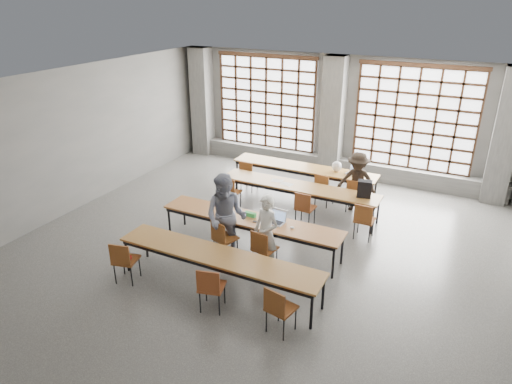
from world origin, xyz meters
TOP-DOWN VIEW (x-y plane):
  - floor at (0.00, 0.00)m, footprint 11.00×11.00m
  - ceiling at (0.00, 0.00)m, footprint 11.00×11.00m
  - wall_back at (0.00, 5.50)m, footprint 10.00×0.00m
  - wall_left at (-5.00, 0.00)m, footprint 0.00×11.00m
  - column_left at (-4.50, 5.22)m, footprint 0.60×0.55m
  - column_mid at (0.00, 5.22)m, footprint 0.60×0.55m
  - column_right at (4.50, 5.22)m, footprint 0.60×0.55m
  - window_left at (-2.25, 5.42)m, footprint 3.32×0.12m
  - window_right at (2.25, 5.42)m, footprint 3.32×0.12m
  - sill_ledge at (0.00, 5.30)m, footprint 9.80×0.35m
  - desk_row_a at (-0.21, 3.55)m, footprint 4.00×0.70m
  - desk_row_b at (0.15, 2.26)m, footprint 4.00×0.70m
  - desk_row_c at (-0.09, 0.15)m, footprint 4.00×0.70m
  - desk_row_d at (0.04, -1.41)m, footprint 4.00×0.70m
  - chair_back_left at (-1.61, 2.92)m, footprint 0.42×0.43m
  - chair_back_mid at (0.58, 2.92)m, footprint 0.49×0.50m
  - chair_back_right at (1.40, 2.92)m, footprint 0.45×0.45m
  - chair_mid_left at (-1.44, 1.63)m, footprint 0.44×0.44m
  - chair_mid_centre at (0.55, 1.63)m, footprint 0.44×0.45m
  - chair_mid_right at (1.95, 1.63)m, footprint 0.42×0.43m
  - chair_front_left at (-0.41, -0.48)m, footprint 0.52×0.53m
  - chair_front_right at (0.49, -0.48)m, footprint 0.49×0.49m
  - chair_near_left at (-1.64, -2.03)m, footprint 0.51×0.51m
  - chair_near_mid at (0.26, -2.03)m, footprint 0.51×0.51m
  - chair_near_right at (1.53, -2.03)m, footprint 0.50×0.50m
  - student_male at (0.51, -0.35)m, footprint 0.65×0.51m
  - student_female at (-0.39, -0.35)m, footprint 1.01×0.85m
  - student_back at (1.39, 3.05)m, footprint 0.99×0.57m
  - laptop_front at (0.46, 0.26)m, footprint 0.39×0.34m
  - laptop_back at (1.16, 3.66)m, footprint 0.43×0.39m
  - mouse at (0.86, 0.13)m, footprint 0.11×0.09m
  - green_box at (-0.14, 0.23)m, footprint 0.25×0.10m
  - phone at (0.09, 0.05)m, footprint 0.14×0.08m
  - paper_sheet_a at (-0.45, 2.31)m, footprint 0.33×0.25m
  - paper_sheet_b at (-0.15, 2.21)m, footprint 0.32×0.25m
  - backpack at (1.75, 2.31)m, footprint 0.35×0.26m
  - plastic_bag at (0.69, 3.60)m, footprint 0.30×0.26m
  - red_pouch at (-1.66, -1.96)m, footprint 0.22×0.15m

SIDE VIEW (x-z plane):
  - floor at x=0.00m, z-range 0.00..0.00m
  - sill_ledge at x=0.00m, z-range 0.00..0.50m
  - red_pouch at x=-1.66m, z-range 0.47..0.53m
  - chair_back_left at x=-1.61m, z-range 0.10..0.98m
  - chair_back_mid at x=0.58m, z-range 0.10..0.98m
  - chair_back_right at x=1.40m, z-range 0.10..0.98m
  - chair_mid_left at x=-1.44m, z-range 0.10..0.98m
  - chair_mid_centre at x=0.55m, z-range 0.10..0.98m
  - chair_mid_right at x=1.95m, z-range 0.10..0.98m
  - chair_front_left at x=-0.41m, z-range 0.10..0.98m
  - chair_front_right at x=0.49m, z-range 0.10..0.98m
  - chair_near_left at x=-1.64m, z-range 0.10..0.98m
  - chair_near_mid at x=0.26m, z-range 0.10..0.98m
  - chair_near_right at x=1.53m, z-range 0.10..0.98m
  - desk_row_a at x=-0.21m, z-range 0.30..1.03m
  - desk_row_b at x=0.15m, z-range 0.30..1.03m
  - desk_row_c at x=-0.09m, z-range 0.30..1.03m
  - desk_row_d at x=0.04m, z-range 0.30..1.03m
  - paper_sheet_a at x=-0.45m, z-range 0.73..0.73m
  - paper_sheet_b at x=-0.15m, z-range 0.73..0.73m
  - phone at x=0.09m, z-range 0.73..0.74m
  - mouse at x=0.86m, z-range 0.73..0.77m
  - student_back at x=1.39m, z-range 0.00..1.53m
  - green_box at x=-0.14m, z-range 0.73..0.82m
  - student_male at x=0.51m, z-range 0.00..1.56m
  - laptop_front at x=0.46m, z-range 0.66..0.92m
  - laptop_back at x=1.16m, z-range 0.66..0.92m
  - plastic_bag at x=0.69m, z-range 0.73..1.02m
  - student_female at x=-0.39m, z-range 0.00..1.83m
  - backpack at x=1.75m, z-range 0.73..1.13m
  - wall_back at x=0.00m, z-range -3.25..6.75m
  - wall_left at x=-5.00m, z-range -3.75..7.25m
  - column_left at x=-4.50m, z-range 0.00..3.50m
  - column_mid at x=0.00m, z-range 0.00..3.50m
  - column_right at x=4.50m, z-range 0.00..3.50m
  - window_left at x=-2.25m, z-range 0.40..3.40m
  - window_right at x=2.25m, z-range 0.40..3.40m
  - ceiling at x=0.00m, z-range 3.50..3.50m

